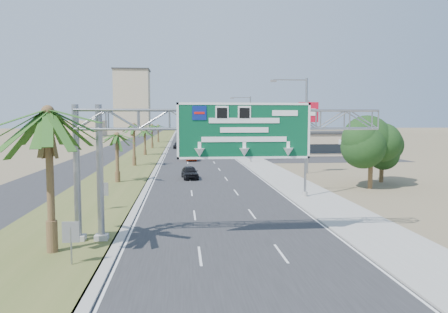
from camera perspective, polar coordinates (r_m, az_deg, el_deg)
name	(u,v)px	position (r m, az deg, el deg)	size (l,w,h in m)	color
road	(192,142)	(123.86, -4.19, 1.86)	(12.00, 300.00, 0.02)	#28282B
sidewalk_right	(222,142)	(124.34, -0.26, 1.91)	(4.00, 300.00, 0.10)	#9E9B93
median_grass	(156,142)	(124.04, -8.81, 1.85)	(7.00, 300.00, 0.12)	#535D29
opposing_road	(131,143)	(124.64, -12.03, 1.79)	(8.00, 300.00, 0.02)	#28282B
sign_gantry	(215,130)	(23.65, -1.25, 3.53)	(16.75, 1.24, 7.50)	gray
palm_near	(48,113)	(22.58, -22.02, 5.32)	(5.70, 5.70, 8.35)	brown
palm_row_b	(117,136)	(46.17, -13.83, 2.64)	(3.99, 3.99, 5.95)	brown
palm_row_c	(134,126)	(62.02, -11.71, 3.94)	(3.99, 3.99, 6.75)	brown
palm_row_d	(145,131)	(79.96, -10.30, 3.27)	(3.99, 3.99, 5.45)	brown
palm_row_e	(152,126)	(98.89, -9.39, 3.98)	(3.99, 3.99, 6.15)	brown
palm_row_f	(158,126)	(123.85, -8.61, 3.99)	(3.99, 3.99, 5.75)	brown
streetlight_near	(303,142)	(37.11, 10.33, 1.86)	(3.27, 0.44, 10.00)	gray
streetlight_mid	(249,132)	(66.46, 3.27, 3.26)	(3.27, 0.44, 10.00)	gray
streetlight_far	(225,127)	(102.17, 0.19, 3.85)	(3.27, 0.44, 10.00)	gray
signal_mast	(223,128)	(86.02, -0.16, 3.75)	(10.28, 0.71, 8.00)	gray
store_building	(315,144)	(83.56, 11.80, 1.66)	(18.00, 10.00, 4.00)	tan
oak_near	(371,141)	(43.52, 18.69, 1.90)	(4.50, 4.50, 6.80)	brown
oak_far	(382,146)	(48.44, 19.97, 1.31)	(3.50, 3.50, 5.60)	brown
median_signback_a	(71,235)	(20.93, -19.37, -9.70)	(0.75, 0.08, 2.08)	gray
median_signback_b	(103,191)	(32.58, -15.52, -4.40)	(0.75, 0.08, 2.08)	gray
tower_distant	(132,100)	(265.49, -11.89, 7.18)	(20.00, 16.00, 35.00)	#B5AA89
building_distant_left	(72,128)	(178.74, -19.18, 3.50)	(24.00, 14.00, 6.00)	tan
building_distant_right	(274,130)	(157.17, 6.57, 3.40)	(20.00, 12.00, 5.00)	tan
car_left_lane	(190,172)	(48.56, -4.49, -2.10)	(1.66, 4.12, 1.40)	black
car_mid_lane	(191,156)	(69.62, -4.39, 0.09)	(1.63, 4.68, 1.54)	maroon
car_right_lane	(210,149)	(86.03, -1.88, 1.03)	(2.54, 5.51, 1.53)	gray
car_far	(179,145)	(98.07, -5.94, 1.48)	(2.13, 5.23, 1.52)	black
pole_sign_red_near	(308,116)	(53.76, 10.94, 5.17)	(2.41, 0.46, 8.84)	gray
pole_sign_blue	(265,121)	(70.29, 5.37, 4.63)	(1.95, 1.10, 8.36)	gray
pole_sign_red_far	(244,117)	(92.14, 2.57, 5.18)	(2.22, 0.52, 8.88)	gray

